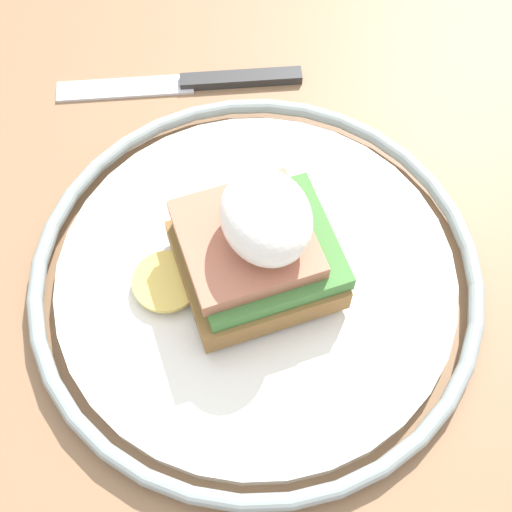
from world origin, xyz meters
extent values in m
plane|color=gray|center=(0.00, 0.00, 0.00)|extent=(6.00, 6.00, 0.00)
cube|color=#846042|center=(0.00, 0.00, 0.73)|extent=(0.81, 0.82, 0.03)
cylinder|color=#846042|center=(0.35, -0.35, 0.36)|extent=(0.06, 0.06, 0.71)
cylinder|color=silver|center=(-0.02, 0.03, 0.75)|extent=(0.25, 0.25, 0.01)
torus|color=gray|center=(-0.02, 0.03, 0.75)|extent=(0.28, 0.28, 0.01)
cube|color=olive|center=(-0.02, 0.03, 0.77)|extent=(0.08, 0.09, 0.02)
cube|color=#427A38|center=(-0.02, 0.03, 0.78)|extent=(0.08, 0.08, 0.01)
cube|color=#AD664C|center=(-0.02, 0.03, 0.79)|extent=(0.07, 0.07, 0.01)
ellipsoid|color=white|center=(-0.02, 0.02, 0.82)|extent=(0.06, 0.05, 0.04)
cylinder|color=#E5C656|center=(-0.01, 0.08, 0.76)|extent=(0.04, 0.04, 0.00)
cube|color=#2D2D2D|center=(0.14, -0.01, 0.74)|extent=(0.03, 0.09, 0.01)
cube|color=silver|center=(0.16, 0.07, 0.74)|extent=(0.04, 0.10, 0.00)
camera|label=1|loc=(-0.21, 0.10, 1.14)|focal=50.00mm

